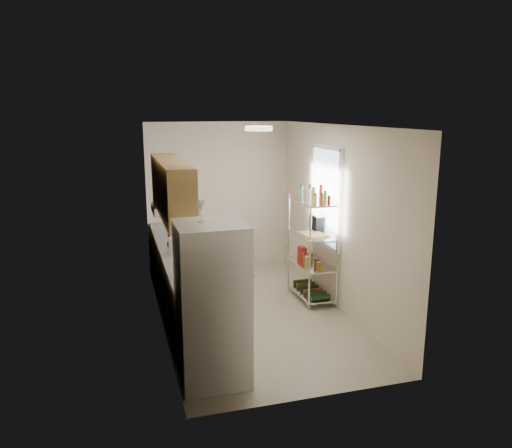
{
  "coord_description": "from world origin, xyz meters",
  "views": [
    {
      "loc": [
        -1.77,
        -6.31,
        2.79
      ],
      "look_at": [
        0.12,
        0.25,
        1.23
      ],
      "focal_mm": 35.0,
      "sensor_mm": 36.0,
      "label": 1
    }
  ],
  "objects_px": {
    "espresso_machine": "(317,223)",
    "cutting_board": "(313,234)",
    "refrigerator": "(212,303)",
    "rice_cooker": "(179,245)",
    "frying_pan_large": "(177,244)"
  },
  "relations": [
    {
      "from": "espresso_machine",
      "to": "cutting_board",
      "type": "bearing_deg",
      "value": -129.31
    },
    {
      "from": "cutting_board",
      "to": "espresso_machine",
      "type": "distance_m",
      "value": 0.29
    },
    {
      "from": "refrigerator",
      "to": "rice_cooker",
      "type": "height_order",
      "value": "refrigerator"
    },
    {
      "from": "espresso_machine",
      "to": "rice_cooker",
      "type": "bearing_deg",
      "value": -179.81
    },
    {
      "from": "refrigerator",
      "to": "cutting_board",
      "type": "xyz_separation_m",
      "value": [
        1.85,
        1.77,
        0.18
      ]
    },
    {
      "from": "rice_cooker",
      "to": "espresso_machine",
      "type": "xyz_separation_m",
      "value": [
        2.1,
        0.22,
        0.13
      ]
    },
    {
      "from": "rice_cooker",
      "to": "espresso_machine",
      "type": "relative_size",
      "value": 1.09
    },
    {
      "from": "refrigerator",
      "to": "rice_cooker",
      "type": "bearing_deg",
      "value": 93.24
    },
    {
      "from": "frying_pan_large",
      "to": "cutting_board",
      "type": "relative_size",
      "value": 0.69
    },
    {
      "from": "refrigerator",
      "to": "frying_pan_large",
      "type": "distance_m",
      "value": 2.19
    },
    {
      "from": "rice_cooker",
      "to": "frying_pan_large",
      "type": "height_order",
      "value": "rice_cooker"
    },
    {
      "from": "refrigerator",
      "to": "frying_pan_large",
      "type": "relative_size",
      "value": 6.14
    },
    {
      "from": "refrigerator",
      "to": "espresso_machine",
      "type": "relative_size",
      "value": 6.76
    },
    {
      "from": "cutting_board",
      "to": "espresso_machine",
      "type": "relative_size",
      "value": 1.6
    },
    {
      "from": "espresso_machine",
      "to": "refrigerator",
      "type": "bearing_deg",
      "value": -140.95
    }
  ]
}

